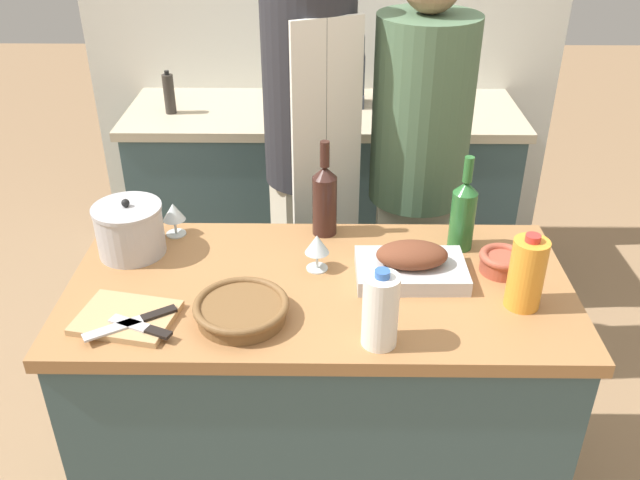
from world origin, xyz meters
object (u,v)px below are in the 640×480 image
(mixing_bowl, at_px, (502,261))
(person_cook_guest, at_px, (418,167))
(milk_jug, at_px, (380,310))
(stand_mixer, at_px, (345,76))
(roasting_pan, at_px, (411,265))
(wine_bottle_green, at_px, (325,198))
(knife_paring, at_px, (142,327))
(condiment_bottle_short, at_px, (169,94))
(person_cook_aproned, at_px, (310,142))
(stock_pot, at_px, (130,230))
(wine_glass_left, at_px, (317,245))
(knife_chef, at_px, (134,322))
(wicker_basket, at_px, (241,309))
(wine_bottle_dark, at_px, (463,213))
(condiment_bottle_tall, at_px, (379,88))
(juice_jug, at_px, (527,273))
(wine_glass_right, at_px, (174,213))

(mixing_bowl, height_order, person_cook_guest, person_cook_guest)
(milk_jug, height_order, stand_mixer, stand_mixer)
(roasting_pan, height_order, wine_bottle_green, wine_bottle_green)
(mixing_bowl, distance_m, knife_paring, 1.01)
(condiment_bottle_short, bearing_deg, milk_jug, -62.07)
(knife_paring, height_order, person_cook_aproned, person_cook_aproned)
(stock_pot, relative_size, wine_glass_left, 1.83)
(mixing_bowl, distance_m, person_cook_guest, 0.67)
(stock_pot, distance_m, milk_jug, 0.83)
(stand_mixer, bearing_deg, knife_chef, -109.03)
(roasting_pan, xyz_separation_m, condiment_bottle_short, (-0.94, 1.27, 0.07))
(roasting_pan, relative_size, wicker_basket, 1.25)
(wine_bottle_dark, bearing_deg, knife_chef, -155.19)
(stand_mixer, xyz_separation_m, condiment_bottle_tall, (0.16, 0.06, -0.07))
(wine_bottle_green, xyz_separation_m, knife_paring, (-0.45, -0.52, -0.10))
(mixing_bowl, bearing_deg, roasting_pan, -172.76)
(wine_bottle_green, relative_size, wine_glass_left, 2.77)
(condiment_bottle_short, xyz_separation_m, person_cook_guest, (1.03, -0.59, -0.08))
(condiment_bottle_short, bearing_deg, condiment_bottle_tall, 11.22)
(juice_jug, relative_size, person_cook_aproned, 0.12)
(knife_chef, height_order, person_cook_aproned, person_cook_aproned)
(person_cook_aproned, relative_size, person_cook_guest, 1.09)
(knife_chef, height_order, knife_paring, same)
(milk_jug, xyz_separation_m, knife_paring, (-0.59, 0.03, -0.08))
(wicker_basket, bearing_deg, wine_glass_left, 51.46)
(wine_bottle_dark, xyz_separation_m, condiment_bottle_tall, (-0.17, 1.29, -0.03))
(person_cook_guest, bearing_deg, roasting_pan, -95.12)
(milk_jug, distance_m, condiment_bottle_short, 1.77)
(wine_glass_right, bearing_deg, wine_glass_left, -23.44)
(wine_bottle_green, distance_m, condiment_bottle_short, 1.23)
(wicker_basket, height_order, wine_glass_right, wine_glass_right)
(condiment_bottle_tall, distance_m, person_cook_guest, 0.79)
(knife_paring, distance_m, condiment_bottle_short, 1.56)
(wine_bottle_green, relative_size, knife_chef, 1.41)
(wine_glass_right, bearing_deg, stand_mixer, 64.45)
(stock_pot, xyz_separation_m, mixing_bowl, (1.09, -0.09, -0.04))
(condiment_bottle_tall, bearing_deg, wine_bottle_green, -101.48)
(mixing_bowl, xyz_separation_m, condiment_bottle_tall, (-0.27, 1.42, 0.05))
(wine_bottle_green, distance_m, wine_glass_left, 0.22)
(stock_pot, relative_size, wine_bottle_dark, 0.68)
(wicker_basket, relative_size, person_cook_guest, 0.15)
(wine_bottle_dark, relative_size, stand_mixer, 0.94)
(wine_bottle_green, relative_size, person_cook_aproned, 0.17)
(wine_bottle_green, bearing_deg, knife_paring, -131.13)
(juice_jug, bearing_deg, milk_jug, -157.45)
(stock_pot, distance_m, knife_chef, 0.39)
(wine_glass_left, bearing_deg, condiment_bottle_tall, 79.41)
(knife_paring, xyz_separation_m, person_cook_guest, (0.80, 0.95, 0.01))
(condiment_bottle_tall, relative_size, person_cook_guest, 0.08)
(wicker_basket, distance_m, juice_jug, 0.75)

